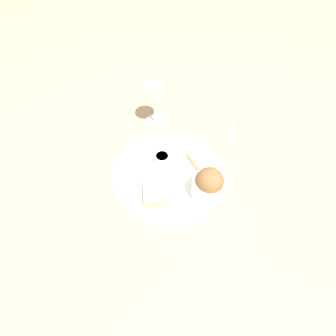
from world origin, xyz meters
name	(u,v)px	position (x,y,z in m)	size (l,w,h in m)	color
ground_plane	(168,175)	(0.00, 0.00, 0.00)	(4.00, 4.00, 0.00)	tan
dinner_plate	(168,173)	(0.00, 0.00, 0.01)	(0.34, 0.34, 0.01)	white
salad_bowl	(209,185)	(-0.12, -0.07, 0.06)	(0.09, 0.09, 0.10)	white
sauce_ramekin	(162,158)	(0.04, 0.00, 0.03)	(0.05, 0.05, 0.03)	white
cheese_toast_near	(155,191)	(-0.05, 0.07, 0.03)	(0.10, 0.09, 0.03)	tan
cheese_toast_far	(202,160)	(-0.01, -0.11, 0.03)	(0.08, 0.07, 0.03)	tan
wine_glass	(154,98)	(0.23, -0.06, 0.11)	(0.08, 0.08, 0.15)	silver
fork	(232,129)	(0.08, -0.29, 0.00)	(0.15, 0.12, 0.01)	silver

